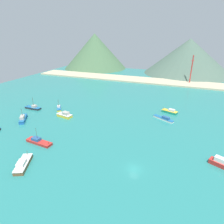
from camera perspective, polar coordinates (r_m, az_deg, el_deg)
The scene contains 14 objects.
ground at distance 86.78m, azimuth 11.76°, elevation -4.59°, with size 260.00×280.00×0.50m.
fishing_boat_0 at distance 99.91m, azimuth -24.91°, elevation -1.77°, with size 7.56×9.48×6.50m.
fishing_boat_1 at distance 70.44m, azimuth 30.04°, elevation -13.17°, with size 8.56×5.70×2.89m.
fishing_boat_2 at distance 67.62m, azimuth -24.92°, elevation -13.83°, with size 6.86×9.88×2.79m.
fishing_boat_3 at distance 78.10m, azimuth -20.96°, elevation -8.18°, with size 11.15×3.92×6.30m.
fishing_boat_6 at distance 97.32m, azimuth -13.84°, elevation -0.86°, with size 8.38×4.58×2.83m.
fishing_boat_7 at distance 112.99m, azimuth -22.35°, elevation 1.22°, with size 9.38×2.92×6.62m.
fishing_boat_8 at distance 94.85m, azimuth 15.16°, elevation -1.87°, with size 10.45×7.00×1.96m.
fishing_boat_10 at distance 103.61m, azimuth 16.82°, elevation 0.16°, with size 8.33×5.25×2.65m.
fishing_boat_11 at distance 107.78m, azimuth -15.49°, elevation 1.10°, with size 5.97×7.04×5.56m.
beach_strip at distance 166.34m, azimuth 17.08°, elevation 8.38°, with size 247.00×20.78×1.20m, color #C6B793.
hill_west at distance 229.55m, azimuth -5.05°, elevation 17.56°, with size 70.22×70.22×37.63m.
hill_central at distance 209.33m, azimuth 21.70°, elevation 15.06°, with size 83.28×83.28×33.43m.
radio_tower at distance 167.20m, azimuth 22.51°, elevation 11.55°, with size 2.24×1.79×22.43m.
Camera 1 is at (10.90, -46.76, 38.73)m, focal length 30.79 mm.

